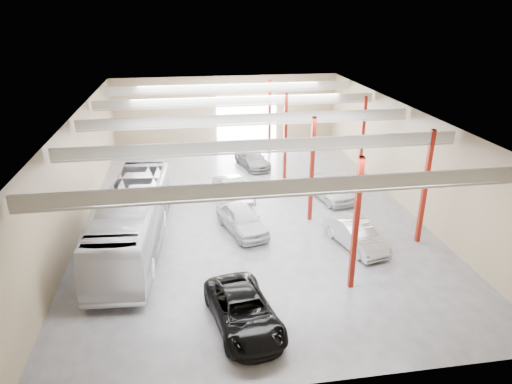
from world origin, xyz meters
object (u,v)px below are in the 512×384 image
object	(u,v)px
coach_bus	(133,220)
black_sedan	(244,311)
car_row_a	(242,219)
car_row_c	(252,159)
car_right_near	(355,234)
car_row_b	(233,189)
car_right_far	(329,188)

from	to	relation	value
coach_bus	black_sedan	world-z (taller)	coach_bus
car_row_a	car_row_c	world-z (taller)	car_row_a
coach_bus	black_sedan	size ratio (longest dim) A/B	2.31
car_row_a	car_right_near	size ratio (longest dim) A/B	1.04
car_row_a	car_row_b	bearing A→B (deg)	73.79
car_right_near	car_right_far	size ratio (longest dim) A/B	0.99
car_row_a	car_right_far	size ratio (longest dim) A/B	1.03
car_row_b	car_row_c	world-z (taller)	car_row_b
car_right_near	car_row_a	bearing A→B (deg)	140.81
car_row_c	car_right_far	xyz separation A→B (m)	(4.59, -8.01, 0.12)
black_sedan	car_row_b	xyz separation A→B (m)	(1.10, 14.42, -0.01)
coach_bus	black_sedan	distance (m)	9.80
black_sedan	coach_bus	bearing A→B (deg)	113.62
car_row_c	car_right_far	distance (m)	9.23
black_sedan	car_row_a	distance (m)	9.29
car_right_far	car_row_a	bearing A→B (deg)	-161.01
car_row_b	car_row_c	size ratio (longest dim) A/B	0.95
car_right_near	coach_bus	bearing A→B (deg)	157.57
coach_bus	car_right_far	bearing A→B (deg)	25.95
car_right_far	car_row_b	bearing A→B (deg)	160.29
coach_bus	car_row_c	xyz separation A→B (m)	(8.98, 13.37, -1.09)
coach_bus	car_row_b	distance (m)	9.13
car_row_a	car_right_far	bearing A→B (deg)	14.94
coach_bus	car_row_c	world-z (taller)	coach_bus
black_sedan	car_right_far	distance (m)	15.75
car_row_b	car_row_c	distance (m)	7.48
coach_bus	car_right_near	xyz separation A→B (m)	(12.91, -1.89, -1.00)
black_sedan	car_row_b	size ratio (longest dim) A/B	1.20
car_row_b	car_right_far	bearing A→B (deg)	-24.34
car_row_a	coach_bus	bearing A→B (deg)	173.60
coach_bus	car_right_near	world-z (taller)	coach_bus
car_row_a	car_right_near	bearing A→B (deg)	-41.19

